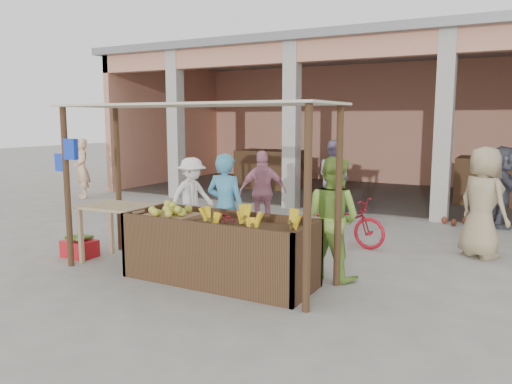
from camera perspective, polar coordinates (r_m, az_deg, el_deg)
The scene contains 21 objects.
ground at distance 7.17m, azimuth -7.59°, elevation -9.44°, with size 60.00×60.00×0.00m, color gray.
market_building at distance 14.98m, azimuth 13.13°, elevation 10.15°, with size 14.40×6.40×4.20m.
fruit_stall at distance 6.78m, azimuth -4.20°, elevation -6.90°, with size 2.60×0.95×0.80m, color #523920.
stall_awning at distance 6.89m, azimuth -7.71°, elevation 6.58°, with size 4.09×1.35×2.39m.
banana_heap at distance 6.38m, azimuth -0.85°, elevation -3.24°, with size 1.10×0.60×0.20m, color yellow, non-canonical shape.
melon_tray at distance 7.07m, azimuth -9.74°, elevation -2.30°, with size 0.70×0.61×0.19m.
berry_heap at distance 6.70m, azimuth -3.85°, elevation -2.97°, with size 0.43×0.35×0.14m, color maroon.
side_table at distance 7.83m, azimuth -15.32°, elevation -2.49°, with size 1.15×0.81×0.89m.
papaya_pile at distance 7.79m, azimuth -15.38°, elevation -0.81°, with size 0.63×0.36×0.18m, color #50902F, non-canonical shape.
red_crate at distance 8.48m, azimuth -19.49°, elevation -6.10°, with size 0.51×0.37×0.27m, color red.
plantain_bundle at distance 8.44m, azimuth -19.55°, elevation -4.94°, with size 0.42×0.29×0.08m, color #568E33, non-canonical shape.
produce_sacks at distance 11.07m, azimuth 22.25°, elevation -2.02°, with size 1.01×0.75×0.61m.
vendor_blue at distance 7.59m, azimuth -3.51°, elevation -1.42°, with size 0.67×0.49×1.79m, color #4EA7D7.
vendor_green at distance 6.90m, azimuth 8.71°, elevation -2.56°, with size 0.85×0.49×1.77m, color #84B43F.
motorcycle at distance 8.79m, azimuth 9.65°, elevation -3.18°, with size 1.69×0.58×0.88m, color #AB1322.
shopper_a at distance 9.47m, azimuth -7.35°, elevation -0.15°, with size 1.02×0.51×1.58m, color white.
shopper_b at distance 9.60m, azimuth 0.80°, elevation 0.36°, with size 0.99×0.53×1.69m, color #CE8199.
shopper_c at distance 8.60m, azimuth 24.52°, elevation -0.47°, with size 0.94×0.61×1.95m, color tan.
shopper_d at distance 11.19m, azimuth 26.30°, elevation 0.77°, with size 1.61×0.66×1.74m, color #454450.
shopper_e at distance 14.62m, azimuth -19.26°, elevation 2.69°, with size 0.63×0.48×1.70m, color #F6BF8E.
shopper_f at distance 11.73m, azimuth 8.87°, elevation 2.13°, with size 0.90×0.52×1.85m, color gray.
Camera 1 is at (4.03, -5.51, 2.19)m, focal length 35.00 mm.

